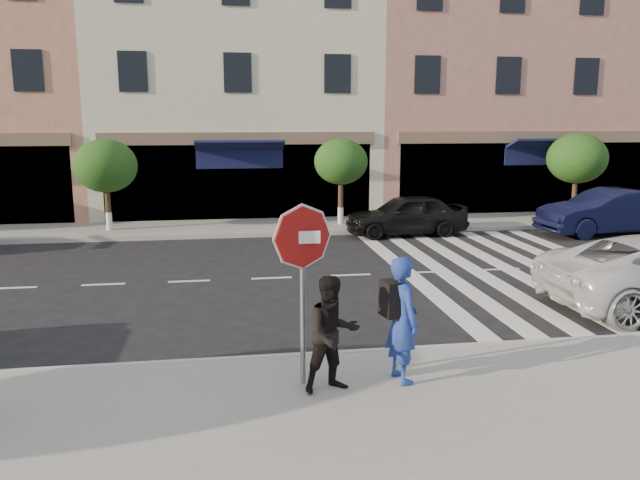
{
  "coord_description": "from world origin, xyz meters",
  "views": [
    {
      "loc": [
        -1.08,
        -10.93,
        3.89
      ],
      "look_at": [
        0.84,
        1.61,
        1.4
      ],
      "focal_mm": 35.0,
      "sensor_mm": 36.0,
      "label": 1
    }
  ],
  "objects_px": {
    "walker": "(332,334)",
    "stop_sign": "(303,255)",
    "car_far_mid": "(406,215)",
    "car_far_right": "(608,212)",
    "photographer": "(402,319)"
  },
  "relations": [
    {
      "from": "car_far_mid",
      "to": "car_far_right",
      "type": "height_order",
      "value": "car_far_right"
    },
    {
      "from": "photographer",
      "to": "car_far_mid",
      "type": "bearing_deg",
      "value": -28.54
    },
    {
      "from": "car_far_mid",
      "to": "car_far_right",
      "type": "xyz_separation_m",
      "value": [
        6.78,
        -0.94,
        0.08
      ]
    },
    {
      "from": "walker",
      "to": "photographer",
      "type": "bearing_deg",
      "value": -4.5
    },
    {
      "from": "walker",
      "to": "car_far_right",
      "type": "bearing_deg",
      "value": 29.56
    },
    {
      "from": "walker",
      "to": "car_far_mid",
      "type": "relative_size",
      "value": 0.4
    },
    {
      "from": "walker",
      "to": "stop_sign",
      "type": "bearing_deg",
      "value": 128.29
    },
    {
      "from": "stop_sign",
      "to": "car_far_mid",
      "type": "bearing_deg",
      "value": 67.29
    },
    {
      "from": "walker",
      "to": "car_far_mid",
      "type": "bearing_deg",
      "value": 54.39
    },
    {
      "from": "photographer",
      "to": "car_far_right",
      "type": "bearing_deg",
      "value": -55.32
    },
    {
      "from": "car_far_right",
      "to": "car_far_mid",
      "type": "bearing_deg",
      "value": -101.63
    },
    {
      "from": "stop_sign",
      "to": "car_far_mid",
      "type": "relative_size",
      "value": 0.64
    },
    {
      "from": "stop_sign",
      "to": "walker",
      "type": "relative_size",
      "value": 1.58
    },
    {
      "from": "photographer",
      "to": "car_far_right",
      "type": "distance_m",
      "value": 15.0
    },
    {
      "from": "car_far_mid",
      "to": "walker",
      "type": "bearing_deg",
      "value": -24.04
    }
  ]
}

